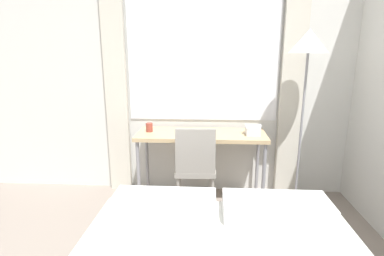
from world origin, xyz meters
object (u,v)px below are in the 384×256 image
object	(u,v)px
desk	(201,139)
telephone	(253,130)
standing_lamp	(308,57)
book	(196,132)
mug	(149,127)
desk_chair	(195,164)

from	to	relation	value
desk	telephone	distance (m)	0.54
standing_lamp	book	bearing A→B (deg)	177.86
book	mug	world-z (taller)	mug
desk_chair	mug	size ratio (longest dim) A/B	9.57
desk_chair	telephone	bearing A→B (deg)	15.15
desk_chair	mug	distance (m)	0.64
desk	standing_lamp	bearing A→B (deg)	-4.16
standing_lamp	book	distance (m)	1.30
mug	telephone	bearing A→B (deg)	-2.72
desk	desk_chair	size ratio (longest dim) A/B	1.50
standing_lamp	book	world-z (taller)	standing_lamp
desk	standing_lamp	size ratio (longest dim) A/B	0.74
desk	book	distance (m)	0.10
book	mug	size ratio (longest dim) A/B	3.23
desk_chair	book	distance (m)	0.34
standing_lamp	mug	world-z (taller)	standing_lamp
telephone	mug	xyz separation A→B (m)	(-1.08, 0.05, 0.00)
desk	standing_lamp	world-z (taller)	standing_lamp
desk	standing_lamp	xyz separation A→B (m)	(0.99, -0.07, 0.84)
mug	book	bearing A→B (deg)	-6.10
mug	desk	bearing A→B (deg)	-2.06
telephone	book	distance (m)	0.58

